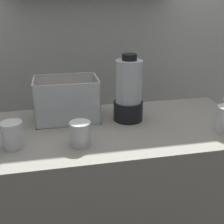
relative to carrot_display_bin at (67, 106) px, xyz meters
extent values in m
cube|color=#9E998E|center=(0.21, -0.15, -0.52)|extent=(1.40, 0.64, 0.90)
cube|color=silver|center=(0.21, 0.62, 0.28)|extent=(2.60, 0.04, 2.50)
cube|color=white|center=(0.00, 0.00, -0.07)|extent=(0.32, 0.22, 0.01)
cube|color=white|center=(0.00, -0.10, 0.04)|extent=(0.32, 0.01, 0.22)
cube|color=white|center=(0.00, 0.11, 0.04)|extent=(0.32, 0.01, 0.22)
cube|color=white|center=(-0.16, 0.00, 0.04)|extent=(0.01, 0.22, 0.22)
cube|color=white|center=(0.16, 0.00, 0.04)|extent=(0.01, 0.22, 0.22)
cone|color=orange|center=(0.00, -0.01, -0.05)|extent=(0.16, 0.04, 0.03)
cone|color=orange|center=(0.02, -0.01, -0.06)|extent=(0.10, 0.16, 0.03)
cone|color=orange|center=(-0.03, -0.02, -0.05)|extent=(0.15, 0.05, 0.03)
cone|color=orange|center=(-0.06, 0.01, -0.05)|extent=(0.09, 0.15, 0.03)
cone|color=orange|center=(0.02, 0.00, -0.02)|extent=(0.18, 0.09, 0.03)
cone|color=orange|center=(0.00, 0.00, -0.02)|extent=(0.17, 0.05, 0.03)
cone|color=orange|center=(0.06, 0.01, -0.01)|extent=(0.06, 0.17, 0.03)
cone|color=orange|center=(-0.02, 0.01, -0.02)|extent=(0.08, 0.17, 0.03)
cone|color=orange|center=(0.01, -0.02, 0.01)|extent=(0.08, 0.15, 0.03)
cone|color=orange|center=(-0.01, -0.02, 0.02)|extent=(0.15, 0.05, 0.03)
cone|color=orange|center=(-0.04, 0.01, 0.01)|extent=(0.07, 0.16, 0.03)
cone|color=orange|center=(-0.04, 0.00, 0.01)|extent=(0.14, 0.15, 0.03)
cone|color=orange|center=(0.04, 0.00, 0.05)|extent=(0.13, 0.17, 0.03)
cylinder|color=black|center=(0.31, -0.07, -0.02)|extent=(0.15, 0.15, 0.10)
cylinder|color=silver|center=(0.31, -0.07, 0.13)|extent=(0.13, 0.13, 0.21)
cylinder|color=orange|center=(0.31, -0.07, 0.05)|extent=(0.12, 0.12, 0.04)
cylinder|color=black|center=(0.31, -0.07, 0.26)|extent=(0.07, 0.07, 0.03)
cylinder|color=white|center=(-0.24, -0.26, -0.02)|extent=(0.09, 0.09, 0.11)
cylinder|color=yellow|center=(-0.24, -0.26, -0.04)|extent=(0.08, 0.08, 0.07)
cylinder|color=white|center=(-0.24, -0.26, 0.04)|extent=(0.09, 0.09, 0.01)
cylinder|color=white|center=(0.04, -0.30, -0.02)|extent=(0.09, 0.09, 0.10)
cylinder|color=maroon|center=(0.04, -0.30, -0.04)|extent=(0.08, 0.08, 0.07)
cylinder|color=white|center=(0.04, -0.30, 0.03)|extent=(0.09, 0.09, 0.01)
camera|label=1|loc=(-0.04, -1.37, 0.51)|focal=44.25mm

